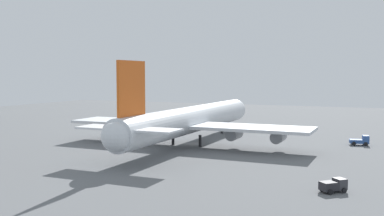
{
  "coord_description": "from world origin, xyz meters",
  "views": [
    {
      "loc": [
        -100.38,
        -44.74,
        17.15
      ],
      "look_at": [
        0.0,
        0.0,
        8.86
      ],
      "focal_mm": 42.02,
      "sensor_mm": 36.0,
      "label": 1
    }
  ],
  "objects_px": {
    "cargo_loader": "(361,141)",
    "safety_cone_nose": "(243,129)",
    "cargo_airplane": "(191,120)",
    "pushback_tractor": "(334,185)"
  },
  "relations": [
    {
      "from": "pushback_tractor",
      "to": "cargo_loader",
      "type": "xyz_separation_m",
      "value": [
        47.74,
        -0.8,
        0.1
      ]
    },
    {
      "from": "safety_cone_nose",
      "to": "pushback_tractor",
      "type": "bearing_deg",
      "value": -152.39
    },
    {
      "from": "cargo_airplane",
      "to": "cargo_loader",
      "type": "height_order",
      "value": "cargo_airplane"
    },
    {
      "from": "cargo_loader",
      "to": "cargo_airplane",
      "type": "bearing_deg",
      "value": 111.14
    },
    {
      "from": "cargo_airplane",
      "to": "pushback_tractor",
      "type": "distance_m",
      "value": 50.1
    },
    {
      "from": "pushback_tractor",
      "to": "cargo_loader",
      "type": "bearing_deg",
      "value": -0.97
    },
    {
      "from": "cargo_loader",
      "to": "safety_cone_nose",
      "type": "relative_size",
      "value": 8.06
    },
    {
      "from": "pushback_tractor",
      "to": "safety_cone_nose",
      "type": "bearing_deg",
      "value": 27.61
    },
    {
      "from": "cargo_loader",
      "to": "safety_cone_nose",
      "type": "xyz_separation_m",
      "value": [
        18.18,
        35.28,
        -0.83
      ]
    },
    {
      "from": "pushback_tractor",
      "to": "cargo_loader",
      "type": "distance_m",
      "value": 47.74
    }
  ]
}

